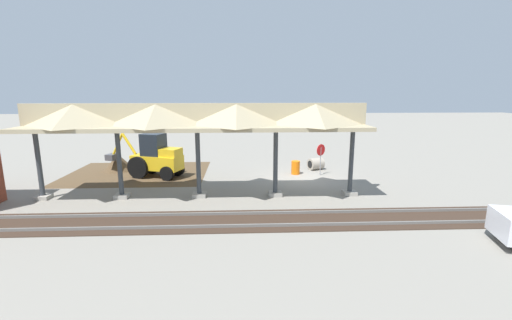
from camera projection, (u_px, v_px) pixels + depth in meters
The scene contains 9 objects.
ground_plane at pixel (302, 178), 21.85m from camera, with size 120.00×120.00×0.00m, color gray.
dirt_work_zone at pixel (138, 173), 23.15m from camera, with size 9.17×7.00×0.01m, color brown.
platform_canopy at pixel (197, 118), 17.28m from camera, with size 17.33×3.20×4.90m.
rail_tracks at pixel (331, 219), 14.93m from camera, with size 60.00×2.58×0.15m.
stop_sign at pixel (321, 153), 22.35m from camera, with size 0.64×0.46×2.08m.
backhoe at pixel (155, 158), 22.04m from camera, with size 5.39×2.93×2.82m.
dirt_mound at pixel (119, 170), 24.05m from camera, with size 4.18×4.18×2.30m, color brown.
concrete_pipe at pixel (316, 164), 24.16m from camera, with size 1.22×1.14×0.82m.
traffic_barrel at pixel (296, 168), 22.85m from camera, with size 0.56×0.56×0.90m, color orange.
Camera 1 is at (3.91, 21.00, 5.59)m, focal length 24.00 mm.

